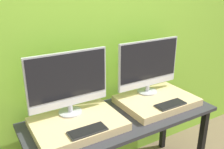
# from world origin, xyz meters

# --- Properties ---
(wall_back) EXTENTS (8.00, 0.04, 2.60)m
(wall_back) POSITION_xyz_m (0.00, 0.70, 1.30)
(wall_back) COLOR #8CC638
(wall_back) RESTS_ON ground_plane
(workbench) EXTENTS (1.59, 0.63, 0.75)m
(workbench) POSITION_xyz_m (0.00, 0.32, 0.66)
(workbench) COLOR #2D2D33
(workbench) RESTS_ON ground_plane
(wooden_riser_left) EXTENTS (0.65, 0.48, 0.06)m
(wooden_riser_left) POSITION_xyz_m (-0.38, 0.33, 0.78)
(wooden_riser_left) COLOR #D6B77F
(wooden_riser_left) RESTS_ON workbench
(monitor_left) EXTENTS (0.63, 0.18, 0.49)m
(monitor_left) POSITION_xyz_m (-0.38, 0.47, 1.07)
(monitor_left) COLOR #B2B2B7
(monitor_left) RESTS_ON wooden_riser_left
(keyboard_left) EXTENTS (0.27, 0.11, 0.01)m
(keyboard_left) POSITION_xyz_m (-0.38, 0.16, 0.82)
(keyboard_left) COLOR #2D2D2D
(keyboard_left) RESTS_ON wooden_riser_left
(wooden_riser_right) EXTENTS (0.65, 0.48, 0.06)m
(wooden_riser_right) POSITION_xyz_m (0.38, 0.33, 0.78)
(wooden_riser_right) COLOR #D6B77F
(wooden_riser_right) RESTS_ON workbench
(monitor_right) EXTENTS (0.63, 0.18, 0.49)m
(monitor_right) POSITION_xyz_m (0.38, 0.47, 1.07)
(monitor_right) COLOR #B2B2B7
(monitor_right) RESTS_ON wooden_riser_right
(keyboard_right) EXTENTS (0.27, 0.11, 0.01)m
(keyboard_right) POSITION_xyz_m (0.38, 0.16, 0.82)
(keyboard_right) COLOR #2D2D2D
(keyboard_right) RESTS_ON wooden_riser_right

